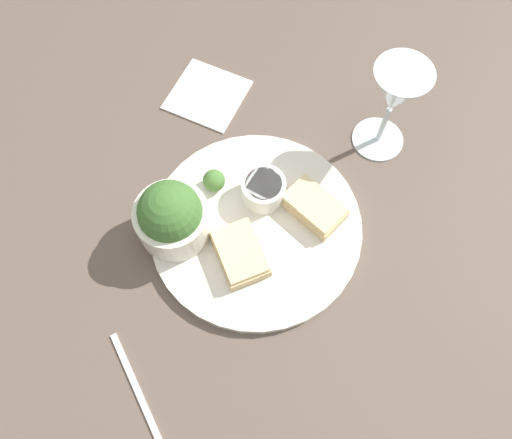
# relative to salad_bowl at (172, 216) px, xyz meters

# --- Properties ---
(ground_plane) EXTENTS (4.00, 4.00, 0.00)m
(ground_plane) POSITION_rel_salad_bowl_xyz_m (0.06, 0.09, -0.06)
(ground_plane) COLOR brown
(dinner_plate) EXTENTS (0.30, 0.30, 0.01)m
(dinner_plate) POSITION_rel_salad_bowl_xyz_m (0.06, 0.09, -0.05)
(dinner_plate) COLOR silver
(dinner_plate) RESTS_ON ground_plane
(salad_bowl) EXTENTS (0.10, 0.10, 0.10)m
(salad_bowl) POSITION_rel_salad_bowl_xyz_m (0.00, 0.00, 0.00)
(salad_bowl) COLOR silver
(salad_bowl) RESTS_ON dinner_plate
(sauce_ramekin) EXTENTS (0.06, 0.06, 0.04)m
(sauce_ramekin) POSITION_rel_salad_bowl_xyz_m (0.03, 0.13, -0.02)
(sauce_ramekin) COLOR white
(sauce_ramekin) RESTS_ON dinner_plate
(cheese_toast_near) EXTENTS (0.10, 0.08, 0.03)m
(cheese_toast_near) POSITION_rel_salad_bowl_xyz_m (0.09, 0.05, -0.03)
(cheese_toast_near) COLOR #D1B27F
(cheese_toast_near) RESTS_ON dinner_plate
(cheese_toast_far) EXTENTS (0.09, 0.07, 0.03)m
(cheese_toast_far) POSITION_rel_salad_bowl_xyz_m (0.09, 0.17, -0.03)
(cheese_toast_far) COLOR #D1B27F
(cheese_toast_far) RESTS_ON dinner_plate
(wine_glass) EXTENTS (0.08, 0.08, 0.16)m
(wine_glass) POSITION_rel_salad_bowl_xyz_m (0.06, 0.33, 0.05)
(wine_glass) COLOR silver
(wine_glass) RESTS_ON ground_plane
(garnish) EXTENTS (0.03, 0.03, 0.03)m
(garnish) POSITION_rel_salad_bowl_xyz_m (-0.02, 0.08, -0.03)
(garnish) COLOR #477533
(garnish) RESTS_ON dinner_plate
(napkin) EXTENTS (0.15, 0.15, 0.01)m
(napkin) POSITION_rel_salad_bowl_xyz_m (-0.17, 0.17, -0.05)
(napkin) COLOR white
(napkin) RESTS_ON ground_plane
(fork) EXTENTS (0.18, 0.03, 0.01)m
(fork) POSITION_rel_salad_bowl_xyz_m (0.16, -0.16, -0.05)
(fork) COLOR silver
(fork) RESTS_ON ground_plane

